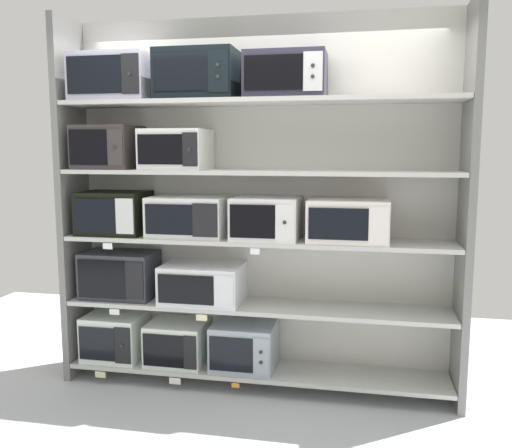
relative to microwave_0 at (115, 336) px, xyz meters
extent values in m
cube|color=beige|center=(1.09, 0.23, 1.02)|extent=(2.92, 0.04, 2.64)
cube|color=slate|center=(-0.30, 0.00, 1.02)|extent=(0.05, 0.41, 2.64)
cube|color=slate|center=(2.48, 0.00, 1.02)|extent=(0.05, 0.41, 2.64)
cube|color=beige|center=(1.09, 0.00, -0.18)|extent=(2.72, 0.41, 0.03)
cube|color=silver|center=(0.00, 0.00, 0.00)|extent=(0.42, 0.37, 0.34)
cube|color=black|center=(-0.06, -0.19, 0.00)|extent=(0.28, 0.01, 0.25)
cube|color=black|center=(0.14, -0.19, 0.00)|extent=(0.12, 0.01, 0.27)
cylinder|color=#262628|center=(0.14, -0.19, 0.00)|extent=(0.02, 0.01, 0.02)
cube|color=silver|center=(0.49, 0.00, -0.02)|extent=(0.42, 0.37, 0.30)
cube|color=black|center=(0.45, -0.19, -0.02)|extent=(0.30, 0.01, 0.24)
cube|color=black|center=(0.65, -0.18, -0.02)|extent=(0.09, 0.01, 0.24)
cube|color=#97A5AF|center=(1.00, 0.00, 0.00)|extent=(0.45, 0.38, 0.33)
cube|color=black|center=(0.95, -0.19, 0.00)|extent=(0.31, 0.01, 0.24)
cube|color=#97A5AF|center=(1.16, -0.19, 0.00)|extent=(0.11, 0.01, 0.26)
cylinder|color=#262628|center=(1.16, -0.20, -0.04)|extent=(0.02, 0.01, 0.02)
cylinder|color=#262628|center=(1.16, -0.20, 0.03)|extent=(0.02, 0.01, 0.02)
cube|color=beige|center=(-0.03, -0.20, -0.23)|extent=(0.08, 0.00, 0.05)
cube|color=white|center=(0.54, -0.20, -0.23)|extent=(0.08, 0.00, 0.05)
cube|color=orange|center=(0.98, -0.20, -0.22)|extent=(0.06, 0.00, 0.03)
cube|color=beige|center=(1.09, 0.00, 0.29)|extent=(2.72, 0.41, 0.03)
cube|color=#30323A|center=(0.05, 0.00, 0.48)|extent=(0.53, 0.33, 0.34)
cube|color=black|center=(-0.01, -0.17, 0.48)|extent=(0.36, 0.01, 0.28)
cube|color=black|center=(0.24, -0.17, 0.48)|extent=(0.13, 0.01, 0.27)
cube|color=silver|center=(0.70, 0.00, 0.45)|extent=(0.57, 0.41, 0.27)
cube|color=black|center=(0.64, -0.21, 0.45)|extent=(0.40, 0.01, 0.20)
cube|color=silver|center=(0.91, -0.21, 0.45)|extent=(0.14, 0.01, 0.22)
cube|color=white|center=(0.10, -0.20, 0.25)|extent=(0.08, 0.00, 0.04)
cube|color=beige|center=(0.75, -0.20, 0.25)|extent=(0.08, 0.00, 0.04)
cube|color=beige|center=(1.09, 0.00, 0.77)|extent=(2.72, 0.41, 0.03)
cube|color=black|center=(0.03, 0.00, 0.94)|extent=(0.48, 0.36, 0.31)
cube|color=black|center=(-0.03, -0.18, 0.94)|extent=(0.32, 0.01, 0.24)
cube|color=silver|center=(0.19, -0.18, 0.94)|extent=(0.13, 0.01, 0.25)
cube|color=silver|center=(0.60, 0.00, 0.93)|extent=(0.54, 0.38, 0.28)
cube|color=black|center=(0.52, -0.19, 0.93)|extent=(0.34, 0.01, 0.21)
cube|color=black|center=(0.77, -0.19, 0.93)|extent=(0.17, 0.01, 0.23)
cube|color=silver|center=(1.16, 0.00, 0.93)|extent=(0.46, 0.40, 0.29)
cube|color=black|center=(1.10, -0.20, 0.93)|extent=(0.31, 0.01, 0.22)
cube|color=silver|center=(1.32, -0.20, 0.93)|extent=(0.12, 0.01, 0.23)
cylinder|color=#262628|center=(1.32, -0.21, 0.93)|extent=(0.02, 0.01, 0.02)
cube|color=silver|center=(1.72, 0.00, 0.93)|extent=(0.54, 0.39, 0.29)
cube|color=black|center=(1.67, -0.20, 0.93)|extent=(0.38, 0.01, 0.21)
cube|color=silver|center=(1.92, -0.20, 0.93)|extent=(0.12, 0.01, 0.23)
cube|color=white|center=(0.07, -0.20, 0.73)|extent=(0.07, 0.00, 0.04)
cube|color=white|center=(1.12, -0.20, 0.73)|extent=(0.06, 0.00, 0.04)
cube|color=beige|center=(1.09, 0.00, 1.25)|extent=(2.72, 0.41, 0.03)
cube|color=#352F2F|center=(0.00, 0.00, 1.42)|extent=(0.42, 0.39, 0.31)
cube|color=black|center=(-0.05, -0.20, 1.42)|extent=(0.28, 0.01, 0.24)
cube|color=#352F2F|center=(0.14, -0.20, 1.42)|extent=(0.11, 0.01, 0.25)
cylinder|color=#262628|center=(0.14, -0.21, 1.42)|extent=(0.02, 0.01, 0.02)
cube|color=silver|center=(0.52, 0.00, 1.40)|extent=(0.45, 0.39, 0.28)
cube|color=black|center=(0.47, -0.20, 1.40)|extent=(0.32, 0.01, 0.20)
cube|color=black|center=(0.68, -0.20, 1.40)|extent=(0.10, 0.01, 0.22)
cylinder|color=#262628|center=(0.68, -0.20, 1.40)|extent=(0.02, 0.01, 0.02)
cube|color=beige|center=(1.09, 0.00, 1.72)|extent=(2.72, 0.41, 0.03)
cube|color=#AFB0C3|center=(0.06, 0.00, 1.90)|extent=(0.55, 0.39, 0.33)
cube|color=black|center=(0.01, -0.20, 1.90)|extent=(0.40, 0.01, 0.25)
cube|color=black|center=(0.27, -0.19, 1.90)|extent=(0.12, 0.01, 0.26)
cylinder|color=#262628|center=(0.27, -0.20, 1.90)|extent=(0.02, 0.01, 0.02)
cube|color=black|center=(0.68, 0.00, 1.91)|extent=(0.55, 0.37, 0.34)
cube|color=black|center=(0.62, -0.19, 1.91)|extent=(0.37, 0.01, 0.24)
cube|color=black|center=(0.87, -0.19, 1.91)|extent=(0.14, 0.01, 0.27)
cylinder|color=#262628|center=(0.87, -0.20, 1.87)|extent=(0.02, 0.01, 0.02)
cylinder|color=#262628|center=(0.87, -0.20, 1.94)|extent=(0.02, 0.01, 0.02)
cube|color=#2A2738|center=(1.29, 0.00, 1.89)|extent=(0.53, 0.33, 0.30)
cube|color=black|center=(1.24, -0.17, 1.89)|extent=(0.38, 0.01, 0.22)
cube|color=silver|center=(1.49, -0.17, 1.89)|extent=(0.12, 0.01, 0.24)
cylinder|color=#262628|center=(1.49, -0.18, 1.86)|extent=(0.02, 0.01, 0.02)
cylinder|color=#262628|center=(1.49, -0.18, 1.92)|extent=(0.02, 0.01, 0.02)
camera|label=1|loc=(1.82, -3.70, 1.41)|focal=38.29mm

